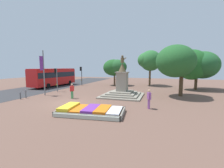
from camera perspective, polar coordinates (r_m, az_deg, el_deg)
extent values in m
plane|color=brown|center=(16.08, -16.18, -6.98)|extent=(76.22, 76.22, 0.00)
cube|color=#38281C|center=(12.15, -7.92, -10.38)|extent=(5.20, 3.02, 0.32)
cube|color=gray|center=(11.00, -10.16, -12.12)|extent=(5.12, 0.70, 0.36)
cube|color=gray|center=(13.31, -6.09, -8.76)|extent=(5.12, 0.70, 0.36)
cube|color=gray|center=(13.17, -18.48, -9.23)|extent=(0.41, 2.65, 0.36)
cube|color=gray|center=(11.59, 4.16, -11.06)|extent=(0.41, 2.65, 0.36)
cube|color=yellow|center=(12.80, -16.07, -8.33)|extent=(1.21, 2.36, 0.27)
cube|color=orange|center=(12.43, -12.12, -9.06)|extent=(1.21, 2.36, 0.11)
cube|color=#72339E|center=(12.08, -7.94, -9.21)|extent=(1.21, 2.36, 0.20)
cube|color=orange|center=(11.81, -3.53, -9.54)|extent=(1.21, 2.36, 0.19)
cube|color=white|center=(11.62, 1.07, -10.00)|extent=(1.21, 2.36, 0.11)
cube|color=#B2BCAD|center=(10.96, -10.26, -12.22)|extent=(4.88, 0.77, 0.28)
cube|color=gray|center=(19.01, 3.86, -4.41)|extent=(5.03, 5.03, 0.17)
cube|color=gray|center=(18.98, 3.86, -3.92)|extent=(4.20, 4.20, 0.17)
cube|color=gray|center=(18.95, 3.87, -3.41)|extent=(3.37, 3.37, 0.17)
cube|color=gray|center=(18.92, 3.87, -2.91)|extent=(2.53, 2.53, 0.17)
cube|color=gray|center=(18.76, 3.90, 0.80)|extent=(1.28, 1.28, 2.29)
cube|color=gray|center=(18.68, 3.93, 4.48)|extent=(1.51, 1.51, 0.12)
cone|color=brown|center=(18.67, 3.94, 6.36)|extent=(0.96, 0.96, 1.11)
cylinder|color=brown|center=(18.69, 3.96, 9.05)|extent=(0.41, 0.41, 0.64)
sphere|color=brown|center=(18.72, 3.97, 10.47)|extent=(0.28, 0.28, 0.28)
cylinder|color=brown|center=(18.80, 4.70, 9.43)|extent=(0.49, 0.39, 0.46)
cylinder|color=slate|center=(23.76, -20.20, 1.39)|extent=(0.12, 0.12, 3.47)
cube|color=black|center=(23.79, -20.74, 4.60)|extent=(0.28, 0.31, 0.80)
cylinder|color=red|center=(23.86, -21.05, 5.23)|extent=(0.05, 0.14, 0.14)
cylinder|color=#543E08|center=(23.86, -21.02, 4.59)|extent=(0.05, 0.14, 0.14)
cylinder|color=#0D4211|center=(23.87, -21.00, 3.95)|extent=(0.05, 0.14, 0.14)
cube|color=gold|center=(23.88, -20.34, -0.24)|extent=(0.12, 0.17, 0.20)
cylinder|color=#2D2D33|center=(30.50, -11.47, 2.94)|extent=(0.12, 0.12, 3.73)
cube|color=black|center=(30.54, -11.86, 5.68)|extent=(0.24, 0.28, 0.80)
cylinder|color=#4B0808|center=(30.61, -12.09, 6.18)|extent=(0.03, 0.14, 0.14)
cylinder|color=yellow|center=(30.61, -12.08, 5.68)|extent=(0.03, 0.14, 0.14)
cylinder|color=#0D4211|center=(30.62, -12.07, 5.18)|extent=(0.03, 0.14, 0.14)
cube|color=gold|center=(30.60, -11.60, 1.42)|extent=(0.10, 0.16, 0.20)
cylinder|color=slate|center=(21.22, -24.50, 3.78)|extent=(0.14, 0.14, 5.78)
cube|color=#6B2D8C|center=(20.99, -25.32, 7.15)|extent=(0.06, 0.52, 1.80)
cylinder|color=slate|center=(21.03, -25.44, 9.60)|extent=(0.08, 0.66, 0.03)
cube|color=red|center=(30.70, -21.33, 2.55)|extent=(3.20, 10.02, 2.93)
cube|color=black|center=(30.68, -21.37, 3.37)|extent=(3.20, 9.72, 0.94)
cube|color=#9F1414|center=(30.65, -21.45, 5.37)|extent=(3.13, 9.82, 0.10)
cylinder|color=black|center=(33.98, -19.02, 0.67)|extent=(0.34, 0.92, 0.90)
cylinder|color=black|center=(32.49, -15.85, 0.52)|extent=(0.34, 0.92, 0.90)
cylinder|color=black|center=(29.77, -26.45, -0.43)|extent=(0.34, 0.92, 0.90)
cylinder|color=black|center=(28.06, -23.22, -0.65)|extent=(0.34, 0.92, 0.90)
cylinder|color=#8C4C99|center=(13.57, 14.01, -7.52)|extent=(0.13, 0.13, 0.86)
cylinder|color=#8C4C99|center=(13.73, 13.68, -7.35)|extent=(0.13, 0.13, 0.86)
cube|color=#8C4C99|center=(13.50, 13.93, -4.40)|extent=(0.38, 0.44, 0.61)
cylinder|color=#8C4C99|center=(13.29, 14.38, -4.71)|extent=(0.09, 0.09, 0.58)
cylinder|color=#8C4C99|center=(13.71, 13.49, -4.35)|extent=(0.09, 0.09, 0.58)
sphere|color=tan|center=(13.42, 13.98, -2.53)|extent=(0.22, 0.22, 0.22)
cylinder|color=#338C4C|center=(18.09, -15.17, -4.04)|extent=(0.13, 0.13, 0.88)
cylinder|color=#338C4C|center=(18.19, -14.71, -3.97)|extent=(0.13, 0.13, 0.88)
cube|color=red|center=(18.02, -15.01, -1.64)|extent=(0.35, 0.43, 0.62)
cylinder|color=red|center=(17.89, -15.63, -1.82)|extent=(0.09, 0.09, 0.59)
cylinder|color=red|center=(18.16, -14.38, -1.66)|extent=(0.09, 0.09, 0.59)
sphere|color=tan|center=(17.97, -15.05, -0.20)|extent=(0.23, 0.23, 0.23)
cylinder|color=#4C5156|center=(20.13, -31.51, -3.98)|extent=(0.14, 0.14, 0.70)
sphere|color=#4C5156|center=(20.07, -31.58, -2.89)|extent=(0.15, 0.15, 0.15)
cylinder|color=slate|center=(20.53, -30.00, -3.45)|extent=(0.16, 0.16, 0.88)
sphere|color=slate|center=(20.46, -30.08, -2.10)|extent=(0.17, 0.17, 0.17)
cylinder|color=brown|center=(30.16, 0.97, 1.75)|extent=(0.33, 0.33, 2.39)
ellipsoid|color=#275C2C|center=(29.94, 1.96, 6.49)|extent=(3.86, 3.68, 2.98)
ellipsoid|color=#225925|center=(30.10, 0.55, 6.28)|extent=(4.16, 3.55, 3.26)
cylinder|color=#4C3823|center=(27.83, 29.30, 0.39)|extent=(0.44, 0.44, 2.26)
ellipsoid|color=#235C2A|center=(28.89, 31.14, 6.21)|extent=(5.17, 4.92, 4.46)
ellipsoid|color=#21582C|center=(27.50, 30.68, 6.42)|extent=(4.62, 4.55, 3.71)
ellipsoid|color=#205E25|center=(26.88, 28.09, 6.50)|extent=(4.76, 4.06, 4.76)
cylinder|color=brown|center=(30.89, 14.20, 2.55)|extent=(0.38, 0.38, 3.34)
ellipsoid|color=#2C6B33|center=(30.24, 14.47, 8.61)|extent=(4.04, 4.11, 3.96)
ellipsoid|color=#316C30|center=(31.51, 14.37, 7.81)|extent=(3.23, 3.42, 2.61)
ellipsoid|color=#2F6E34|center=(30.13, 12.97, 8.88)|extent=(3.38, 3.11, 2.99)
cylinder|color=#4C3823|center=(20.83, 24.77, -0.86)|extent=(0.47, 0.47, 2.46)
ellipsoid|color=#225D2B|center=(20.73, 23.58, 8.19)|extent=(4.36, 3.90, 3.41)
ellipsoid|color=#235A28|center=(19.78, 23.05, 8.01)|extent=(4.59, 5.02, 3.92)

